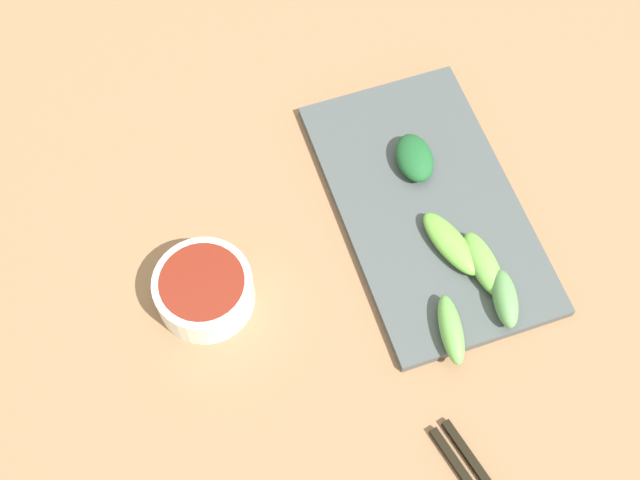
# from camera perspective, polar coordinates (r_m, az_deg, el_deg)

# --- Properties ---
(tabletop) EXTENTS (2.10, 2.10, 0.02)m
(tabletop) POSITION_cam_1_polar(r_m,az_deg,el_deg) (0.91, 0.37, -1.26)
(tabletop) COLOR #976E4C
(tabletop) RESTS_ON ground
(sauce_bowl) EXTENTS (0.10, 0.10, 0.05)m
(sauce_bowl) POSITION_cam_1_polar(r_m,az_deg,el_deg) (0.87, -7.85, -3.33)
(sauce_bowl) COLOR white
(sauce_bowl) RESTS_ON tabletop
(serving_plate) EXTENTS (0.19, 0.33, 0.01)m
(serving_plate) POSITION_cam_1_polar(r_m,az_deg,el_deg) (0.93, 7.30, 2.29)
(serving_plate) COLOR #495051
(serving_plate) RESTS_ON tabletop
(broccoli_stalk_0) EXTENTS (0.04, 0.07, 0.03)m
(broccoli_stalk_0) POSITION_cam_1_polar(r_m,az_deg,el_deg) (0.88, 12.40, -3.88)
(broccoli_stalk_0) COLOR #629F58
(broccoli_stalk_0) RESTS_ON serving_plate
(broccoli_leafy_1) EXTENTS (0.05, 0.07, 0.03)m
(broccoli_leafy_1) POSITION_cam_1_polar(r_m,az_deg,el_deg) (0.94, 6.41, 5.54)
(broccoli_leafy_1) COLOR #1F5E2E
(broccoli_leafy_1) RESTS_ON serving_plate
(broccoli_stalk_2) EXTENTS (0.03, 0.08, 0.02)m
(broccoli_stalk_2) POSITION_cam_1_polar(r_m,az_deg,el_deg) (0.89, 11.00, -1.60)
(broccoli_stalk_2) COLOR #70B449
(broccoli_stalk_2) RESTS_ON serving_plate
(broccoli_stalk_3) EXTENTS (0.04, 0.08, 0.02)m
(broccoli_stalk_3) POSITION_cam_1_polar(r_m,az_deg,el_deg) (0.85, 8.85, -5.99)
(broccoli_stalk_3) COLOR #6CB650
(broccoli_stalk_3) RESTS_ON serving_plate
(broccoli_stalk_4) EXTENTS (0.05, 0.09, 0.02)m
(broccoli_stalk_4) POSITION_cam_1_polar(r_m,az_deg,el_deg) (0.90, 8.82, -0.24)
(broccoli_stalk_4) COLOR #73BC45
(broccoli_stalk_4) RESTS_ON serving_plate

